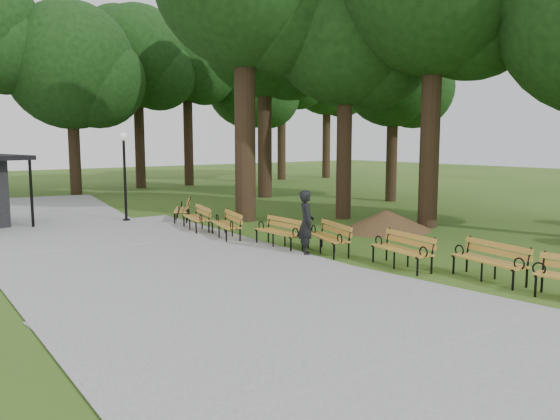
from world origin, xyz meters
TOP-DOWN VIEW (x-y plane):
  - ground at (0.00, 0.00)m, footprint 100.00×100.00m
  - path at (-4.00, 3.00)m, footprint 12.00×38.00m
  - person at (-0.15, 1.45)m, footprint 0.70×0.78m
  - lamp_post at (-1.68, 10.37)m, footprint 0.32×0.32m
  - dirt_mound at (4.75, 2.91)m, footprint 2.87×2.87m
  - bench_1 at (1.33, -3.15)m, footprint 0.90×1.97m
  - bench_2 at (0.73, -1.15)m, footprint 0.92×1.98m
  - bench_3 at (0.48, 1.27)m, footprint 1.14×2.00m
  - bench_4 at (-0.07, 2.78)m, footprint 0.66×1.91m
  - bench_5 at (-0.56, 4.96)m, footprint 1.13×2.00m
  - bench_6 at (-0.57, 6.88)m, footprint 1.07×2.00m
  - bench_7 at (0.07, 9.17)m, footprint 1.52×1.96m
  - lawn_tree_1 at (5.57, 5.93)m, footprint 5.83×5.83m
  - lawn_tree_4 at (7.84, 14.42)m, footprint 6.82×6.82m
  - lawn_tree_5 at (11.82, 8.94)m, footprint 5.34×5.34m
  - tree_backdrop at (6.62, 23.31)m, footprint 35.55×9.28m

SIDE VIEW (x-z plane):
  - ground at x=0.00m, z-range 0.00..0.00m
  - path at x=-4.00m, z-range 0.00..0.06m
  - dirt_mound at x=4.75m, z-range 0.00..0.73m
  - bench_1 at x=1.33m, z-range 0.00..0.88m
  - bench_2 at x=0.73m, z-range 0.00..0.88m
  - bench_3 at x=0.48m, z-range 0.00..0.88m
  - bench_4 at x=-0.07m, z-range 0.00..0.88m
  - bench_5 at x=-0.56m, z-range 0.00..0.88m
  - bench_6 at x=-0.57m, z-range 0.00..0.88m
  - bench_7 at x=0.07m, z-range 0.00..0.88m
  - person at x=-0.15m, z-range 0.00..1.79m
  - lamp_post at x=-1.68m, z-range 0.73..4.14m
  - lawn_tree_5 at x=11.82m, z-range 1.84..10.94m
  - lawn_tree_1 at x=5.57m, z-range 2.17..12.45m
  - tree_backdrop at x=6.62m, z-range 0.00..16.41m
  - lawn_tree_4 at x=7.84m, z-range 2.61..14.78m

